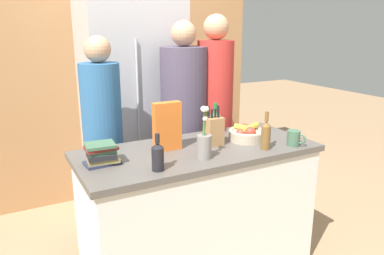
% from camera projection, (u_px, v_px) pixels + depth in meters
% --- Properties ---
extents(kitchen_island, '(1.56, 0.68, 0.89)m').
position_uv_depth(kitchen_island, '(198.00, 210.00, 2.55)').
color(kitchen_island, silver).
rests_on(kitchen_island, ground_plane).
extents(back_wall_wood, '(2.76, 0.12, 2.60)m').
position_uv_depth(back_wall_wood, '(121.00, 64.00, 3.64)').
color(back_wall_wood, '#AD7A4C').
rests_on(back_wall_wood, ground_plane).
extents(refrigerator, '(0.86, 0.63, 1.89)m').
position_uv_depth(refrigerator, '(133.00, 107.00, 3.42)').
color(refrigerator, '#B7B7BC').
rests_on(refrigerator, ground_plane).
extents(fruit_bowl, '(0.25, 0.25, 0.11)m').
position_uv_depth(fruit_bowl, '(247.00, 134.00, 2.60)').
color(fruit_bowl, tan).
rests_on(fruit_bowl, kitchen_island).
extents(knife_block, '(0.11, 0.09, 0.27)m').
position_uv_depth(knife_block, '(214.00, 130.00, 2.48)').
color(knife_block, '#A87A4C').
rests_on(knife_block, kitchen_island).
extents(flower_vase, '(0.09, 0.09, 0.32)m').
position_uv_depth(flower_vase, '(204.00, 143.00, 2.23)').
color(flower_vase, gray).
rests_on(flower_vase, kitchen_island).
extents(cereal_box, '(0.18, 0.06, 0.31)m').
position_uv_depth(cereal_box, '(167.00, 126.00, 2.37)').
color(cereal_box, orange).
rests_on(cereal_box, kitchen_island).
extents(coffee_mug, '(0.09, 0.12, 0.10)m').
position_uv_depth(coffee_mug, '(294.00, 138.00, 2.48)').
color(coffee_mug, '#42664C').
rests_on(coffee_mug, kitchen_island).
extents(book_stack, '(0.20, 0.16, 0.13)m').
position_uv_depth(book_stack, '(102.00, 154.00, 2.14)').
color(book_stack, '#2D334C').
rests_on(book_stack, kitchen_island).
extents(bottle_oil, '(0.07, 0.07, 0.21)m').
position_uv_depth(bottle_oil, '(158.00, 156.00, 2.04)').
color(bottle_oil, black).
rests_on(bottle_oil, kitchen_island).
extents(bottle_vinegar, '(0.06, 0.06, 0.25)m').
position_uv_depth(bottle_vinegar, '(266.00, 135.00, 2.39)').
color(bottle_vinegar, brown).
rests_on(bottle_vinegar, kitchen_island).
extents(bottle_wine, '(0.08, 0.08, 0.23)m').
position_uv_depth(bottle_wine, '(215.00, 122.00, 2.74)').
color(bottle_wine, '#286633').
rests_on(bottle_wine, kitchen_island).
extents(person_at_sink, '(0.29, 0.29, 1.60)m').
position_uv_depth(person_at_sink, '(103.00, 132.00, 2.72)').
color(person_at_sink, '#383842').
rests_on(person_at_sink, ground_plane).
extents(person_in_blue, '(0.37, 0.37, 1.70)m').
position_uv_depth(person_in_blue, '(184.00, 116.00, 3.05)').
color(person_in_blue, '#383842').
rests_on(person_in_blue, ground_plane).
extents(person_in_red_tee, '(0.30, 0.30, 1.75)m').
position_uv_depth(person_in_red_tee, '(215.00, 107.00, 3.12)').
color(person_in_red_tee, '#383842').
rests_on(person_in_red_tee, ground_plane).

